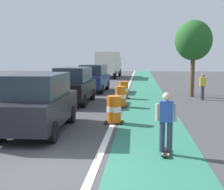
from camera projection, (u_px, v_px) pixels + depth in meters
The scene contains 14 objects.
ground_plane at pixel (54, 171), 7.01m from camera, with size 100.00×100.00×0.00m, color #424244.
bike_lane_strip at pixel (147, 100), 18.65m from camera, with size 2.50×80.00×0.01m, color #2D755B.
lane_divider_stripe at pixel (123, 99), 18.78m from camera, with size 0.20×80.00×0.01m, color silver.
skateboarder_on_lane at pixel (166, 121), 8.11m from camera, with size 0.57×0.82×1.69m.
parked_suv_nearest at pixel (39, 102), 10.68m from camera, with size 2.00×4.64×2.04m.
parked_suv_second at pixel (74, 85), 17.25m from camera, with size 1.95×4.62×2.04m.
parked_suv_third at pixel (94, 78), 23.13m from camera, with size 2.05×4.67×2.04m.
traffic_barrel_front at pixel (114, 110), 12.05m from camera, with size 0.73×0.73×1.09m.
traffic_barrel_mid at pixel (121, 97), 15.99m from camera, with size 0.73×0.73×1.09m.
traffic_barrel_back at pixel (124, 90), 19.18m from camera, with size 0.73×0.73×1.09m.
delivery_truck_down_block at pixel (109, 63), 38.84m from camera, with size 2.68×7.71×3.23m.
traffic_light_corner at pixel (193, 44), 21.17m from camera, with size 0.41×0.32×5.10m.
pedestrian_crossing at pixel (203, 86), 18.53m from camera, with size 0.34×0.20×1.61m.
street_tree_sidewalk at pixel (193, 41), 19.65m from camera, with size 2.40×2.40×5.00m.
Camera 1 is at (1.96, -6.59, 2.62)m, focal length 48.64 mm.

